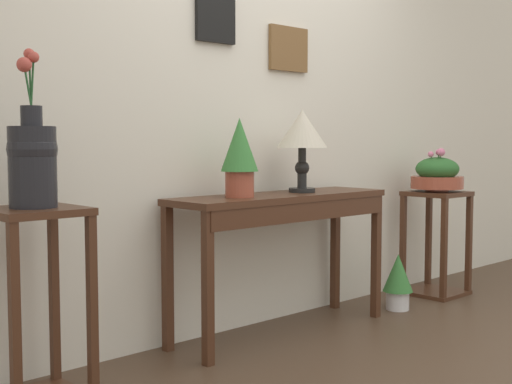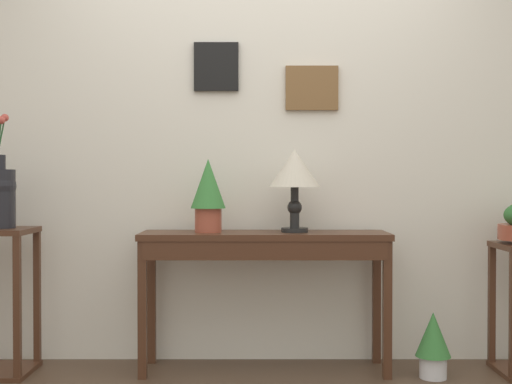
{
  "view_description": "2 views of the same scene",
  "coord_description": "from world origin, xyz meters",
  "px_view_note": "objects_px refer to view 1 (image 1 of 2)",
  "views": [
    {
      "loc": [
        -2.65,
        -1.49,
        1.07
      ],
      "look_at": [
        -0.21,
        1.08,
        0.8
      ],
      "focal_mm": 48.35,
      "sensor_mm": 36.0,
      "label": 1
    },
    {
      "loc": [
        -0.02,
        -2.59,
        1.06
      ],
      "look_at": [
        -0.01,
        1.14,
        1.0
      ],
      "focal_mm": 47.15,
      "sensor_mm": 36.0,
      "label": 2
    }
  ],
  "objects_px": {
    "table_lamp": "(302,133)",
    "potted_plant_floor": "(398,279)",
    "console_table": "(284,214)",
    "pedestal_stand_left": "(36,307)",
    "potted_plant_on_console": "(240,153)",
    "pedestal_stand_right": "(436,243)",
    "flower_vase_tall_left": "(32,157)",
    "planter_bowl_wide_right": "(437,175)"
  },
  "relations": [
    {
      "from": "table_lamp",
      "to": "planter_bowl_wide_right",
      "type": "distance_m",
      "value": 1.32
    },
    {
      "from": "pedestal_stand_left",
      "to": "potted_plant_floor",
      "type": "relative_size",
      "value": 2.24
    },
    {
      "from": "table_lamp",
      "to": "potted_plant_floor",
      "type": "xyz_separation_m",
      "value": [
        0.73,
        -0.15,
        -0.91
      ]
    },
    {
      "from": "potted_plant_on_console",
      "to": "console_table",
      "type": "bearing_deg",
      "value": -3.13
    },
    {
      "from": "pedestal_stand_left",
      "to": "table_lamp",
      "type": "bearing_deg",
      "value": 2.1
    },
    {
      "from": "table_lamp",
      "to": "planter_bowl_wide_right",
      "type": "xyz_separation_m",
      "value": [
        1.29,
        -0.07,
        -0.28
      ]
    },
    {
      "from": "potted_plant_on_console",
      "to": "flower_vase_tall_left",
      "type": "bearing_deg",
      "value": -177.37
    },
    {
      "from": "console_table",
      "to": "pedestal_stand_left",
      "type": "height_order",
      "value": "pedestal_stand_left"
    },
    {
      "from": "potted_plant_on_console",
      "to": "flower_vase_tall_left",
      "type": "xyz_separation_m",
      "value": [
        -1.14,
        -0.05,
        0.0
      ]
    },
    {
      "from": "table_lamp",
      "to": "potted_plant_floor",
      "type": "height_order",
      "value": "table_lamp"
    },
    {
      "from": "console_table",
      "to": "flower_vase_tall_left",
      "type": "relative_size",
      "value": 2.18
    },
    {
      "from": "potted_plant_on_console",
      "to": "table_lamp",
      "type": "bearing_deg",
      "value": 0.8
    },
    {
      "from": "pedestal_stand_right",
      "to": "planter_bowl_wide_right",
      "type": "height_order",
      "value": "planter_bowl_wide_right"
    },
    {
      "from": "console_table",
      "to": "potted_plant_floor",
      "type": "xyz_separation_m",
      "value": [
        0.9,
        -0.12,
        -0.47
      ]
    },
    {
      "from": "table_lamp",
      "to": "console_table",
      "type": "bearing_deg",
      "value": -171.92
    },
    {
      "from": "pedestal_stand_left",
      "to": "flower_vase_tall_left",
      "type": "xyz_separation_m",
      "value": [
        -0.0,
        0.0,
        0.6
      ]
    },
    {
      "from": "console_table",
      "to": "potted_plant_on_console",
      "type": "relative_size",
      "value": 3.36
    },
    {
      "from": "pedestal_stand_right",
      "to": "potted_plant_floor",
      "type": "distance_m",
      "value": 0.58
    },
    {
      "from": "table_lamp",
      "to": "pedestal_stand_right",
      "type": "distance_m",
      "value": 1.49
    },
    {
      "from": "pedestal_stand_left",
      "to": "planter_bowl_wide_right",
      "type": "height_order",
      "value": "planter_bowl_wide_right"
    },
    {
      "from": "console_table",
      "to": "potted_plant_floor",
      "type": "bearing_deg",
      "value": -7.7
    },
    {
      "from": "flower_vase_tall_left",
      "to": "planter_bowl_wide_right",
      "type": "xyz_separation_m",
      "value": [
        2.91,
        -0.01,
        -0.17
      ]
    },
    {
      "from": "table_lamp",
      "to": "flower_vase_tall_left",
      "type": "xyz_separation_m",
      "value": [
        -1.62,
        -0.06,
        -0.11
      ]
    },
    {
      "from": "pedestal_stand_right",
      "to": "potted_plant_floor",
      "type": "bearing_deg",
      "value": -171.96
    },
    {
      "from": "potted_plant_on_console",
      "to": "pedestal_stand_right",
      "type": "distance_m",
      "value": 1.88
    },
    {
      "from": "console_table",
      "to": "potted_plant_on_console",
      "type": "distance_m",
      "value": 0.46
    },
    {
      "from": "pedestal_stand_right",
      "to": "planter_bowl_wide_right",
      "type": "bearing_deg",
      "value": -142.38
    },
    {
      "from": "pedestal_stand_left",
      "to": "planter_bowl_wide_right",
      "type": "distance_m",
      "value": 2.94
    },
    {
      "from": "planter_bowl_wide_right",
      "to": "console_table",
      "type": "bearing_deg",
      "value": 178.29
    },
    {
      "from": "potted_plant_floor",
      "to": "flower_vase_tall_left",
      "type": "bearing_deg",
      "value": 177.91
    },
    {
      "from": "pedestal_stand_left",
      "to": "planter_bowl_wide_right",
      "type": "relative_size",
      "value": 2.26
    },
    {
      "from": "potted_plant_on_console",
      "to": "pedestal_stand_left",
      "type": "height_order",
      "value": "potted_plant_on_console"
    },
    {
      "from": "planter_bowl_wide_right",
      "to": "pedestal_stand_right",
      "type": "bearing_deg",
      "value": 37.62
    },
    {
      "from": "table_lamp",
      "to": "flower_vase_tall_left",
      "type": "relative_size",
      "value": 0.73
    },
    {
      "from": "pedestal_stand_left",
      "to": "flower_vase_tall_left",
      "type": "distance_m",
      "value": 0.6
    },
    {
      "from": "potted_plant_on_console",
      "to": "potted_plant_floor",
      "type": "distance_m",
      "value": 1.46
    },
    {
      "from": "table_lamp",
      "to": "potted_plant_on_console",
      "type": "bearing_deg",
      "value": -179.2
    },
    {
      "from": "table_lamp",
      "to": "potted_plant_floor",
      "type": "bearing_deg",
      "value": -11.22
    },
    {
      "from": "console_table",
      "to": "pedestal_stand_left",
      "type": "bearing_deg",
      "value": -178.59
    },
    {
      "from": "console_table",
      "to": "pedestal_stand_left",
      "type": "distance_m",
      "value": 1.48
    },
    {
      "from": "flower_vase_tall_left",
      "to": "console_table",
      "type": "bearing_deg",
      "value": 1.4
    },
    {
      "from": "planter_bowl_wide_right",
      "to": "table_lamp",
      "type": "bearing_deg",
      "value": 177.01
    }
  ]
}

